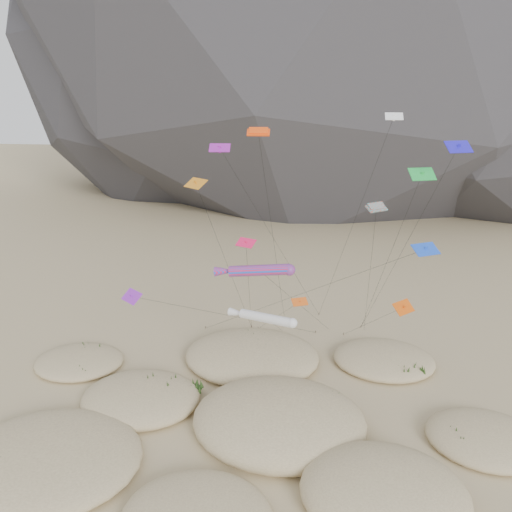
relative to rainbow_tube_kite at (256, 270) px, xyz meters
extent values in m
plane|color=#CCB789|center=(1.34, -6.88, -13.61)|extent=(500.00, 500.00, 0.00)
ellipsoid|color=#2B2B30|center=(-35.66, 116.12, 30.39)|extent=(136.20, 127.83, 116.00)
ellipsoid|color=#CCB789|center=(-15.64, -11.66, -12.97)|extent=(15.60, 13.26, 2.82)
ellipsoid|color=#CCB789|center=(11.17, -12.00, -12.70)|extent=(12.56, 10.67, 4.01)
ellipsoid|color=#CCB789|center=(-11.14, -2.34, -13.02)|extent=(11.77, 10.00, 2.60)
ellipsoid|color=#CCB789|center=(2.68, -4.49, -12.65)|extent=(15.75, 13.39, 4.25)
ellipsoid|color=#CCB789|center=(20.72, -3.99, -13.13)|extent=(10.23, 8.70, 2.12)
ellipsoid|color=#CCB789|center=(-1.47, 7.20, -12.92)|extent=(15.26, 12.97, 3.03)
ellipsoid|color=#CCB789|center=(13.35, 8.70, -13.10)|extent=(11.30, 9.60, 2.23)
ellipsoid|color=#CCB789|center=(-20.60, 3.79, -13.20)|extent=(9.93, 8.44, 1.80)
ellipsoid|color=black|center=(-17.84, -13.77, -12.71)|extent=(2.99, 2.56, 0.90)
ellipsoid|color=black|center=(-13.34, -10.36, -12.81)|extent=(2.56, 2.19, 0.77)
ellipsoid|color=black|center=(11.05, -9.67, -12.61)|extent=(2.86, 2.45, 0.86)
ellipsoid|color=black|center=(8.27, -13.43, -12.81)|extent=(2.46, 2.11, 0.74)
ellipsoid|color=black|center=(-9.89, -1.12, -12.81)|extent=(3.22, 2.76, 0.97)
ellipsoid|color=black|center=(-6.45, -0.18, -12.91)|extent=(1.85, 1.59, 0.56)
ellipsoid|color=black|center=(2.86, -2.69, -12.51)|extent=(3.32, 2.84, 1.00)
ellipsoid|color=black|center=(8.22, -2.14, -12.61)|extent=(2.82, 2.42, 0.85)
ellipsoid|color=black|center=(3.78, -5.40, -12.71)|extent=(2.25, 1.93, 0.68)
ellipsoid|color=black|center=(18.68, -4.82, -13.01)|extent=(2.23, 1.91, 0.67)
ellipsoid|color=black|center=(-1.55, 9.63, -12.61)|extent=(2.90, 2.48, 0.87)
ellipsoid|color=black|center=(0.23, 8.22, -12.71)|extent=(2.57, 2.20, 0.77)
ellipsoid|color=black|center=(15.97, 6.17, -12.91)|extent=(2.45, 2.10, 0.73)
ellipsoid|color=black|center=(13.44, 6.58, -13.01)|extent=(1.97, 1.68, 0.59)
ellipsoid|color=black|center=(-20.38, 5.80, -13.11)|extent=(2.63, 2.25, 0.79)
ellipsoid|color=black|center=(-18.67, 1.71, -13.21)|extent=(1.77, 1.51, 0.53)
cylinder|color=#3F2D1E|center=(-2.75, 15.67, -13.46)|extent=(0.08, 0.08, 0.30)
cylinder|color=#3F2D1E|center=(2.85, 16.40, -13.46)|extent=(0.08, 0.08, 0.30)
cylinder|color=#3F2D1E|center=(5.58, 15.27, -13.46)|extent=(0.08, 0.08, 0.30)
cylinder|color=#3F2D1E|center=(5.91, 20.80, -13.46)|extent=(0.08, 0.08, 0.30)
cylinder|color=#3F2D1E|center=(9.08, 15.18, -13.46)|extent=(0.08, 0.08, 0.30)
cylinder|color=#3F2D1E|center=(-1.84, 15.34, -13.46)|extent=(0.08, 0.08, 0.30)
cylinder|color=#3F2D1E|center=(11.39, 17.55, -13.46)|extent=(0.08, 0.08, 0.30)
cylinder|color=#3F2D1E|center=(-8.62, 14.58, -13.46)|extent=(0.08, 0.08, 0.30)
cylinder|color=red|center=(0.26, -0.02, 0.04)|extent=(5.71, 1.30, 1.60)
sphere|color=red|center=(3.05, -0.16, 0.26)|extent=(1.08, 1.08, 1.08)
cone|color=red|center=(-2.81, 0.12, -0.24)|extent=(2.36, 1.03, 1.15)
cylinder|color=black|center=(3.76, 8.23, -6.78)|extent=(7.04, 16.53, 13.66)
cylinder|color=silver|center=(1.03, -0.80, -4.35)|extent=(5.41, 3.16, 1.26)
sphere|color=silver|center=(3.52, -1.98, -4.13)|extent=(0.93, 0.93, 0.93)
cone|color=silver|center=(-1.72, 0.48, -4.63)|extent=(2.38, 1.68, 0.95)
cylinder|color=black|center=(1.19, 7.19, -8.98)|extent=(0.35, 16.01, 9.27)
cube|color=#F0440C|center=(-0.81, 7.52, 11.78)|extent=(2.30, 1.03, 0.68)
cube|color=#F0440C|center=(-0.81, 7.52, 11.95)|extent=(1.95, 0.81, 0.66)
cylinder|color=black|center=(0.38, 12.30, -0.91)|extent=(2.41, 9.59, 25.39)
cube|color=red|center=(10.84, 4.70, 5.14)|extent=(2.27, 2.06, 0.61)
cube|color=red|center=(10.84, 4.70, 5.34)|extent=(1.89, 1.71, 0.60)
cylinder|color=black|center=(11.30, 10.79, -4.23)|extent=(0.94, 12.21, 18.76)
cube|color=white|center=(12.12, 7.45, 13.39)|extent=(1.68, 0.87, 0.67)
cube|color=white|center=(12.12, 7.45, 13.24)|extent=(0.20, 0.22, 0.57)
cylinder|color=black|center=(9.01, 14.13, -0.08)|extent=(6.24, 13.38, 26.96)
cube|color=#D05013|center=(4.02, 0.85, -3.25)|extent=(1.69, 1.33, 0.54)
cube|color=#D05013|center=(4.02, 0.85, -3.40)|extent=(0.22, 0.21, 0.52)
cylinder|color=black|center=(1.09, 8.10, -8.40)|extent=(5.88, 14.51, 10.33)
cube|color=green|center=(15.13, 6.95, 8.09)|extent=(2.83, 2.03, 1.08)
cube|color=green|center=(15.13, 6.95, 7.94)|extent=(0.41, 0.44, 0.85)
cylinder|color=black|center=(13.26, 12.25, -2.74)|extent=(3.77, 10.62, 21.65)
cube|color=#D64D0B|center=(13.80, 2.29, -3.87)|extent=(2.34, 2.32, 0.97)
cube|color=#D64D0B|center=(13.80, 2.29, -4.02)|extent=(0.43, 0.43, 0.74)
cylinder|color=black|center=(11.44, 8.74, -8.71)|extent=(4.75, 12.91, 9.71)
cube|color=purple|center=(-12.49, 0.73, -3.58)|extent=(2.52, 2.31, 0.93)
cube|color=purple|center=(-12.49, 0.73, -3.73)|extent=(0.40, 0.40, 0.77)
cylinder|color=black|center=(-3.45, 8.00, -8.57)|extent=(18.09, 14.56, 10.00)
cube|color=blue|center=(14.47, -1.33, 3.06)|extent=(2.58, 2.18, 0.76)
cube|color=blue|center=(14.47, -1.33, 2.91)|extent=(0.33, 0.29, 0.79)
cylinder|color=black|center=(2.92, 6.62, -5.25)|extent=(23.11, 15.94, 16.63)
cube|color=purple|center=(-4.51, 6.40, 10.35)|extent=(2.17, 1.29, 0.75)
cube|color=purple|center=(-4.51, 6.40, 10.20)|extent=(0.27, 0.23, 0.72)
cylinder|color=black|center=(0.70, 13.60, -1.60)|extent=(10.45, 14.44, 23.92)
cube|color=#EB1650|center=(-1.10, 0.93, 2.34)|extent=(2.02, 1.62, 0.63)
cube|color=#EB1650|center=(-1.10, 0.93, 2.19)|extent=(0.26, 0.24, 0.62)
cylinder|color=black|center=(-1.92, 8.30, -5.61)|extent=(1.68, 14.76, 15.91)
cube|color=orange|center=(-6.94, 5.89, 6.86)|extent=(2.70, 2.52, 0.85)
cube|color=orange|center=(-6.94, 5.89, 6.71)|extent=(0.36, 0.35, 0.84)
cylinder|color=black|center=(-4.84, 10.78, -3.35)|extent=(4.22, 9.81, 20.43)
cube|color=#1E17C5|center=(17.65, 4.89, 10.90)|extent=(2.68, 1.99, 0.99)
cube|color=#1E17C5|center=(17.65, 4.89, 10.75)|extent=(0.39, 0.40, 0.81)
cylinder|color=black|center=(14.52, 11.22, -1.33)|extent=(6.29, 12.68, 24.46)
camera|label=1|loc=(5.76, -42.62, 15.43)|focal=35.00mm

